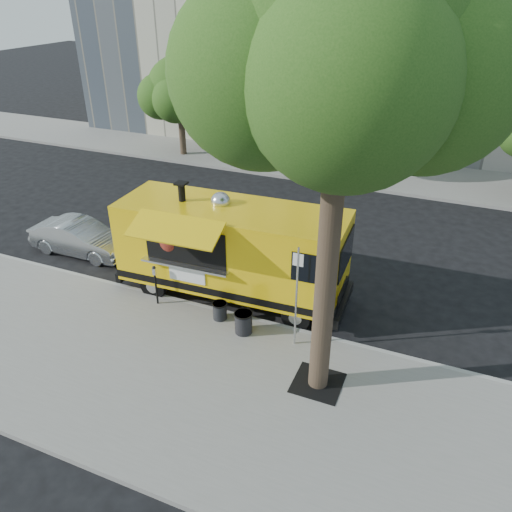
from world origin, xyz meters
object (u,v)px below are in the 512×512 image
Objects in this scene: street_tree at (345,42)px; food_truck at (231,249)px; parking_meter at (155,280)px; far_tree_b at (343,100)px; far_tree_a at (179,89)px; trash_bin_left at (220,310)px; sign_post at (297,292)px; sedan at (81,238)px; trash_bin_right at (244,322)px.

street_tree is 1.39× the size of food_truck.
street_tree is 9.11m from parking_meter.
far_tree_b is 0.74× the size of food_truck.
far_tree_a is 16.72m from trash_bin_left.
trash_bin_left is (-3.46, 1.50, -7.57)m from street_tree.
street_tree is 1.92× the size of far_tree_a.
far_tree_a is 1.79× the size of sign_post.
food_truck is at bearing -94.36° from sedan.
trash_bin_left is 0.83× the size of trash_bin_right.
far_tree_a is at bearing 117.15° from parking_meter.
street_tree reaches higher than food_truck.
far_tree_b reaches higher than food_truck.
sign_post is (-1.05, 1.25, -6.16)m from street_tree.
street_tree is 8.46m from trash_bin_left.
sedan is at bearing 164.19° from trash_bin_left.
far_tree_a is 12.38m from sedan.
food_truck reaches higher than trash_bin_left.
parking_meter is 0.18× the size of food_truck.
far_tree_a is at bearing 123.89° from trash_bin_left.
far_tree_b is at bearing 86.76° from food_truck.
street_tree is 15.84× the size of trash_bin_right.
far_tree_b reaches higher than parking_meter.
far_tree_a is at bearing 129.83° from sign_post.
far_tree_b is at bearing 2.54° from far_tree_a.
parking_meter is 3.10m from trash_bin_right.
street_tree is at bearing -50.16° from far_tree_a.
far_tree_a is 15.59m from parking_meter.
trash_bin_right is at bearing -19.75° from trash_bin_left.
far_tree_b reaches higher than trash_bin_right.
street_tree is at bearing -23.41° from trash_bin_left.
street_tree is 16.45m from far_tree_b.
food_truck is at bearing 124.29° from trash_bin_right.
far_tree_b is 4.12× the size of parking_meter.
street_tree is 19.18× the size of trash_bin_left.
food_truck is (-0.17, -12.53, -2.13)m from far_tree_b.
far_tree_b is 8.48× the size of trash_bin_right.
sign_post is at bearing -5.91° from trash_bin_left.
street_tree is 7.69× the size of parking_meter.
trash_bin_left is (0.14, -14.00, -3.39)m from far_tree_b.
far_tree_b is 1.83× the size of sign_post.
far_tree_b is 14.13m from sedan.
sign_post is at bearing 2.99° from trash_bin_right.
trash_bin_left is at bearing 174.09° from sign_post.
trash_bin_left is (0.31, -1.47, -1.27)m from food_truck.
far_tree_a reaches higher than trash_bin_right.
far_tree_b is at bearing 103.08° from street_tree.
food_truck is (1.83, 1.52, 0.72)m from parking_meter.
street_tree is 2.67× the size of sedan.
sedan is (-6.36, 0.42, -1.07)m from food_truck.
far_tree_b is 10.27× the size of trash_bin_left.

